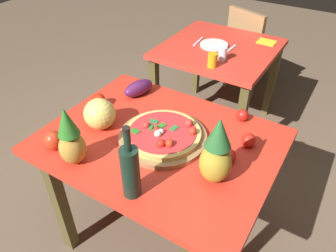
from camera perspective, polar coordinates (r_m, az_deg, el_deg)
The scene contains 22 objects.
ground_plane at distance 2.15m, azimuth -1.16°, elevation -17.29°, with size 10.00×10.00×0.00m, color brown.
display_table at distance 1.68m, azimuth -1.43°, elevation -4.66°, with size 1.15×0.88×0.73m.
background_table at distance 2.66m, azimuth 8.92°, elevation 11.62°, with size 0.85×0.87×0.73m.
dining_chair at distance 3.28m, azimuth 14.30°, elevation 13.46°, with size 0.52×0.52×0.85m.
pizza_board at distance 1.61m, azimuth -0.94°, elevation -1.99°, with size 0.44×0.44×0.03m, color #986C43.
pizza at distance 1.59m, azimuth -0.83°, elevation -1.27°, with size 0.38×0.38×0.06m.
wine_bottle at distance 1.28m, azimuth -6.72°, elevation -7.91°, with size 0.08×0.08×0.34m.
pineapple_left at distance 1.33m, azimuth 8.61°, elevation -4.93°, with size 0.14×0.14×0.32m.
pineapple_right at distance 1.47m, azimuth -16.95°, elevation -2.26°, with size 0.12×0.12×0.30m.
melon at distance 1.68m, azimuth -12.06°, elevation 2.12°, with size 0.16×0.16×0.16m, color #E0CE62.
bell_pepper at distance 1.63m, azimuth -19.70°, elevation -2.45°, with size 0.09×0.09×0.10m, color red.
eggplant at distance 1.94m, azimuth -5.26°, elevation 6.75°, with size 0.20×0.09×0.09m, color #521C4B.
tomato_at_corner at distance 1.60m, azimuth 14.13°, elevation -2.46°, with size 0.07×0.07×0.07m, color red.
tomato_by_bottle at distance 1.77m, azimuth 13.12°, elevation 1.90°, with size 0.07×0.07×0.07m, color red.
tomato_beside_pepper at distance 1.87m, azimuth -12.23°, elevation 4.52°, with size 0.08×0.08×0.08m, color red.
tomato_near_board at distance 1.50m, azimuth 10.81°, elevation -5.20°, with size 0.07×0.07×0.07m, color red.
drinking_glass_juice at distance 2.28m, azimuth 7.91°, elevation 11.52°, with size 0.07×0.07×0.10m, color gold.
drinking_glass_water at distance 2.38m, azimuth 9.69°, elevation 12.56°, with size 0.06×0.06×0.10m, color silver.
dinner_plate at distance 2.62m, azimuth 8.20°, elevation 14.11°, with size 0.22×0.22×0.02m, color white.
fork_utensil at distance 2.68m, azimuth 5.39°, elevation 14.73°, with size 0.02×0.18×0.01m, color silver.
knife_utensil at distance 2.57m, azimuth 11.08°, elevation 13.26°, with size 0.02×0.18×0.01m, color silver.
napkin_folded at distance 2.77m, azimuth 17.13°, elevation 14.10°, with size 0.14×0.12×0.01m, color yellow.
Camera 1 is at (0.69, -1.03, 1.76)m, focal length 34.26 mm.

